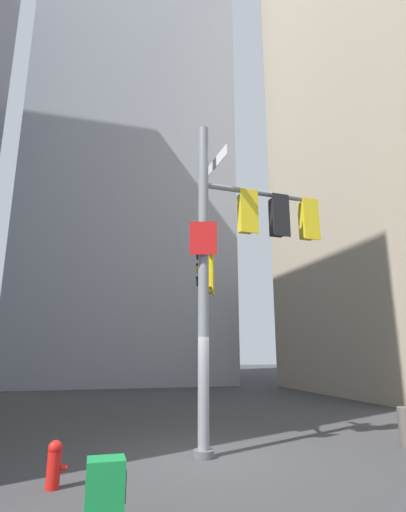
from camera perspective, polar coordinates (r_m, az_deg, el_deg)
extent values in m
plane|color=#38383A|center=(9.33, 0.07, -27.13)|extent=(120.00, 120.00, 0.00)
cube|color=#9399A3|center=(39.27, -10.51, 18.50)|extent=(15.07, 15.07, 45.91)
cylinder|color=gray|center=(9.23, 0.07, -3.04)|extent=(0.25, 0.25, 7.75)
cylinder|color=#595B5E|center=(9.31, 0.07, -26.65)|extent=(0.45, 0.45, 0.16)
cylinder|color=gray|center=(10.54, 8.61, 8.91)|extent=(3.29, 0.36, 0.14)
cylinder|color=gray|center=(10.53, 0.32, 1.30)|extent=(0.81, 2.13, 0.14)
cube|color=yellow|center=(9.96, 6.72, 6.52)|extent=(0.48, 0.06, 1.14)
cube|color=yellow|center=(10.12, 6.25, 6.18)|extent=(0.36, 0.36, 1.00)
cylinder|color=red|center=(10.41, 5.72, 7.64)|extent=(0.20, 0.07, 0.20)
cube|color=black|center=(10.46, 5.69, 8.24)|extent=(0.22, 0.09, 0.02)
cylinder|color=#3C2C06|center=(10.29, 5.77, 5.82)|extent=(0.20, 0.07, 0.20)
cube|color=black|center=(10.33, 5.74, 6.44)|extent=(0.22, 0.09, 0.02)
cylinder|color=#06311C|center=(10.18, 5.81, 3.97)|extent=(0.20, 0.07, 0.20)
cube|color=black|center=(10.22, 5.78, 4.60)|extent=(0.22, 0.09, 0.02)
cube|color=black|center=(10.37, 11.24, 5.87)|extent=(0.48, 0.06, 1.14)
cube|color=black|center=(10.52, 10.71, 5.55)|extent=(0.36, 0.36, 1.00)
cylinder|color=red|center=(10.80, 10.10, 6.98)|extent=(0.20, 0.07, 0.20)
cube|color=black|center=(10.85, 10.06, 7.56)|extent=(0.22, 0.09, 0.02)
cylinder|color=#3C2C06|center=(10.68, 10.18, 5.22)|extent=(0.20, 0.07, 0.20)
cube|color=black|center=(10.73, 10.14, 5.82)|extent=(0.22, 0.09, 0.02)
cylinder|color=#06311C|center=(10.58, 10.26, 3.43)|extent=(0.20, 0.07, 0.20)
cube|color=black|center=(10.62, 10.21, 4.04)|extent=(0.22, 0.09, 0.02)
cube|color=yellow|center=(10.84, 15.38, 5.23)|extent=(0.48, 0.06, 1.14)
cube|color=yellow|center=(10.99, 14.81, 4.94)|extent=(0.36, 0.36, 1.00)
cylinder|color=red|center=(11.26, 14.14, 6.33)|extent=(0.20, 0.07, 0.20)
cube|color=black|center=(11.30, 14.08, 6.89)|extent=(0.22, 0.09, 0.02)
cylinder|color=#3C2C06|center=(11.14, 14.24, 4.64)|extent=(0.20, 0.07, 0.20)
cube|color=black|center=(11.18, 14.19, 5.21)|extent=(0.22, 0.09, 0.02)
cylinder|color=#06311C|center=(11.04, 14.35, 2.91)|extent=(0.20, 0.07, 0.20)
cube|color=black|center=(11.08, 14.29, 3.50)|extent=(0.22, 0.09, 0.02)
cube|color=yellow|center=(10.38, 1.37, -1.89)|extent=(0.18, 0.47, 1.14)
cube|color=yellow|center=(10.39, 0.32, -1.90)|extent=(0.43, 0.43, 1.00)
cylinder|color=#360605|center=(10.48, -0.77, -0.03)|extent=(0.12, 0.21, 0.20)
cube|color=black|center=(10.50, -0.80, 0.60)|extent=(0.14, 0.23, 0.02)
cylinder|color=yellow|center=(10.40, -0.78, -1.91)|extent=(0.12, 0.21, 0.20)
cube|color=black|center=(10.42, -0.81, -1.26)|extent=(0.14, 0.23, 0.02)
cylinder|color=#06311C|center=(10.33, -0.78, -3.81)|extent=(0.12, 0.21, 0.20)
cube|color=black|center=(10.35, -0.81, -3.15)|extent=(0.14, 0.23, 0.02)
cube|color=yellow|center=(11.24, 1.47, -2.80)|extent=(0.18, 0.47, 1.14)
cube|color=yellow|center=(11.25, 0.50, -2.81)|extent=(0.43, 0.43, 1.00)
cylinder|color=red|center=(11.33, -0.52, -1.08)|extent=(0.12, 0.21, 0.20)
cube|color=black|center=(11.36, -0.55, -0.49)|extent=(0.14, 0.23, 0.02)
cylinder|color=#3C2C06|center=(11.26, -0.52, -2.82)|extent=(0.12, 0.21, 0.20)
cube|color=black|center=(11.28, -0.55, -2.22)|extent=(0.14, 0.23, 0.02)
cylinder|color=#06311C|center=(11.20, -0.53, -4.58)|extent=(0.12, 0.21, 0.20)
cube|color=black|center=(11.22, -0.55, -3.97)|extent=(0.14, 0.23, 0.02)
cube|color=white|center=(10.34, 1.94, 13.45)|extent=(0.11, 1.39, 0.28)
cube|color=#19479E|center=(10.34, 1.94, 13.45)|extent=(0.11, 1.35, 0.24)
cube|color=red|center=(9.23, 0.04, 2.63)|extent=(0.62, 0.20, 0.80)
cube|color=white|center=(9.23, 0.04, 2.63)|extent=(0.58, 0.18, 0.76)
cylinder|color=red|center=(7.76, -20.76, -26.93)|extent=(0.22, 0.22, 0.56)
sphere|color=red|center=(7.69, -20.53, -24.47)|extent=(0.23, 0.23, 0.23)
cylinder|color=red|center=(7.75, -19.43, -26.84)|extent=(0.10, 0.09, 0.09)
cube|color=#198C3F|center=(5.47, -14.10, -31.31)|extent=(0.44, 0.36, 0.95)
cube|color=black|center=(5.43, -11.23, -29.48)|extent=(0.01, 0.29, 0.34)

